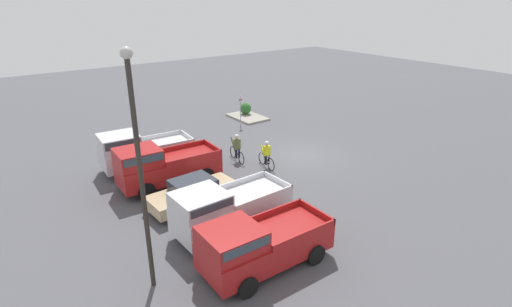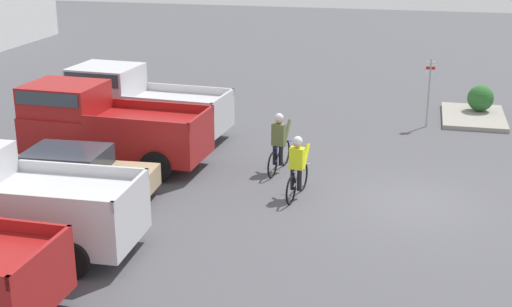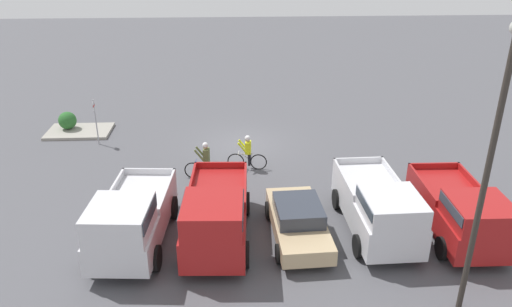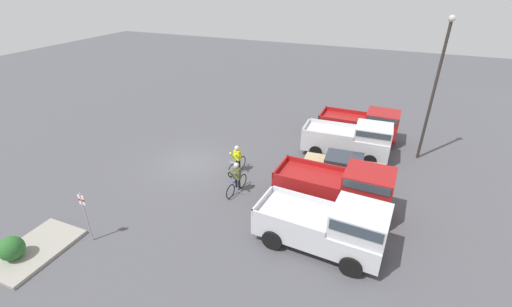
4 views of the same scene
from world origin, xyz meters
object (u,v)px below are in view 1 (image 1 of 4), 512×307
(sedan_0, at_px, (193,193))
(fire_lane_sign, at_px, (240,108))
(cyclist_0, at_px, (237,148))
(shrub, at_px, (246,109))
(pickup_truck_1, at_px, (225,208))
(pickup_truck_3, at_px, (139,150))
(pickup_truck_0, at_px, (258,244))
(cyclist_1, at_px, (267,154))
(pickup_truck_2, at_px, (161,165))
(lamppost, at_px, (139,162))

(sedan_0, distance_m, fire_lane_sign, 12.56)
(cyclist_0, relative_size, shrub, 2.00)
(pickup_truck_1, xyz_separation_m, pickup_truck_3, (8.44, 0.48, 0.06))
(pickup_truck_0, height_order, pickup_truck_3, pickup_truck_3)
(cyclist_1, bearing_deg, pickup_truck_1, 128.26)
(pickup_truck_0, height_order, shrub, pickup_truck_0)
(sedan_0, relative_size, cyclist_0, 2.35)
(pickup_truck_1, bearing_deg, shrub, -37.58)
(pickup_truck_2, xyz_separation_m, shrub, (8.16, -10.97, -0.58))
(cyclist_1, xyz_separation_m, shrub, (9.42, -5.07, -0.20))
(pickup_truck_2, xyz_separation_m, lamppost, (-6.99, 3.48, 3.45))
(pickup_truck_3, distance_m, lamppost, 10.93)
(lamppost, bearing_deg, pickup_truck_2, -26.45)
(pickup_truck_3, distance_m, shrub, 12.32)
(sedan_0, bearing_deg, shrub, -44.11)
(pickup_truck_1, relative_size, pickup_truck_2, 0.96)
(sedan_0, xyz_separation_m, fire_lane_sign, (8.95, -8.78, 0.75))
(sedan_0, xyz_separation_m, pickup_truck_3, (5.63, 0.45, 0.49))
(cyclist_1, relative_size, fire_lane_sign, 0.75)
(pickup_truck_3, distance_m, fire_lane_sign, 9.81)
(fire_lane_sign, bearing_deg, pickup_truck_3, 109.80)
(pickup_truck_0, relative_size, pickup_truck_1, 0.97)
(pickup_truck_3, bearing_deg, cyclist_0, -113.52)
(fire_lane_sign, distance_m, shrub, 2.87)
(pickup_truck_0, distance_m, pickup_truck_3, 11.23)
(fire_lane_sign, height_order, lamppost, lamppost)
(pickup_truck_3, relative_size, shrub, 5.55)
(cyclist_1, bearing_deg, shrub, -28.29)
(pickup_truck_0, distance_m, cyclist_1, 9.29)
(pickup_truck_3, bearing_deg, lamppost, 161.08)
(shrub, bearing_deg, lamppost, 136.35)
(sedan_0, bearing_deg, pickup_truck_2, 6.70)
(sedan_0, xyz_separation_m, shrub, (10.98, -10.64, -0.06))
(cyclist_1, distance_m, lamppost, 11.64)
(shrub, bearing_deg, pickup_truck_1, 142.42)
(sedan_0, distance_m, cyclist_0, 5.82)
(pickup_truck_1, xyz_separation_m, pickup_truck_2, (5.63, 0.36, 0.08))
(pickup_truck_2, xyz_separation_m, fire_lane_sign, (6.14, -9.11, 0.23))
(pickup_truck_0, distance_m, sedan_0, 5.62)
(pickup_truck_1, xyz_separation_m, fire_lane_sign, (11.76, -8.75, 0.31))
(lamppost, bearing_deg, fire_lane_sign, -43.80)
(pickup_truck_0, bearing_deg, cyclist_1, -39.60)
(shrub, bearing_deg, sedan_0, 135.89)
(fire_lane_sign, bearing_deg, shrub, -42.62)
(pickup_truck_0, distance_m, shrub, 19.89)
(cyclist_0, relative_size, fire_lane_sign, 0.79)
(pickup_truck_0, bearing_deg, lamppost, 67.64)
(shrub, bearing_deg, pickup_truck_0, 146.46)
(pickup_truck_2, relative_size, lamppost, 0.66)
(lamppost, height_order, shrub, lamppost)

